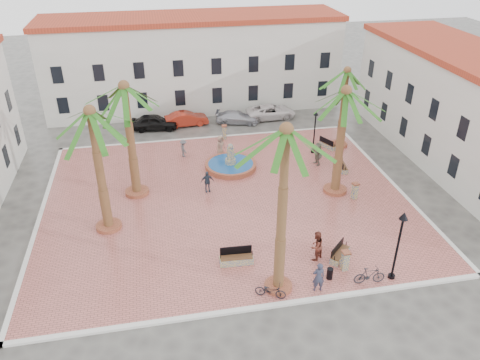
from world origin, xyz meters
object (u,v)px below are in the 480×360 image
(fountain, at_px, (231,164))
(palm_s, at_px, (285,148))
(bollard_se, at_px, (345,260))
(palm_e, at_px, (345,104))
(lamppost_s, at_px, (400,234))
(lamppost_e, at_px, (315,125))
(pedestrian_north, at_px, (184,148))
(car_red, at_px, (186,119))
(car_silver, at_px, (237,117))
(bollard_e, at_px, (355,191))
(pedestrian_east, at_px, (317,154))
(bench_s, at_px, (236,259))
(palm_nw, at_px, (125,100))
(palm_ne, at_px, (346,80))
(bollard_n, at_px, (224,132))
(bench_se, at_px, (340,254))
(bicycle_a, at_px, (270,290))
(bench_ne, at_px, (328,145))
(car_white, at_px, (271,112))
(pedestrian_fountain_a, at_px, (220,146))
(pedestrian_fountain_b, at_px, (207,182))
(bicycle_b, at_px, (370,275))
(litter_bin, at_px, (330,274))
(bench_e, at_px, (343,167))
(palm_sw, at_px, (92,126))
(cyclist_b, at_px, (316,246))
(car_black, at_px, (154,122))
(cyclist_a, at_px, (319,277))

(fountain, xyz_separation_m, palm_s, (0.10, -14.44, 8.31))
(fountain, bearing_deg, bollard_se, -72.66)
(palm_e, xyz_separation_m, lamppost_s, (-0.34, -9.71, -3.88))
(lamppost_e, bearing_deg, pedestrian_north, 173.02)
(car_red, distance_m, car_silver, 5.01)
(bollard_e, xyz_separation_m, pedestrian_east, (-0.87, 5.68, 0.30))
(bench_s, height_order, car_red, car_red)
(palm_nw, height_order, lamppost_s, palm_nw)
(palm_ne, bearing_deg, bollard_n, 160.87)
(palm_ne, relative_size, bench_s, 3.53)
(pedestrian_north, bearing_deg, bench_se, -165.97)
(bicycle_a, xyz_separation_m, pedestrian_east, (7.64, 14.31, 0.51))
(bench_se, bearing_deg, lamppost_s, -88.65)
(bench_ne, relative_size, car_white, 0.36)
(lamppost_e, bearing_deg, bicycle_a, -116.00)
(pedestrian_fountain_a, bearing_deg, lamppost_e, -46.42)
(pedestrian_fountain_b, bearing_deg, bollard_n, 67.42)
(lamppost_e, height_order, bollard_se, lamppost_e)
(fountain, xyz_separation_m, bicycle_b, (5.19, -15.07, 0.24))
(lamppost_s, relative_size, pedestrian_fountain_b, 2.68)
(litter_bin, height_order, bicycle_b, bicycle_b)
(litter_bin, relative_size, bicycle_b, 0.39)
(bench_e, bearing_deg, bench_s, 140.86)
(car_silver, bearing_deg, palm_sw, 159.91)
(palm_nw, xyz_separation_m, bollard_e, (15.54, -3.80, -6.65))
(bench_ne, bearing_deg, car_white, -4.11)
(palm_sw, distance_m, cyclist_b, 15.00)
(palm_e, xyz_separation_m, bicycle_b, (-1.82, -9.88, -6.37))
(cyclist_b, distance_m, car_white, 22.76)
(palm_s, distance_m, palm_ne, 19.77)
(car_silver, bearing_deg, car_black, 105.84)
(bench_se, relative_size, cyclist_b, 0.86)
(bench_s, xyz_separation_m, cyclist_b, (4.73, -0.51, 0.67))
(palm_nw, relative_size, palm_s, 0.87)
(car_white, bearing_deg, bicycle_a, 163.74)
(car_black, bearing_deg, lamppost_s, -146.71)
(palm_s, xyz_separation_m, litter_bin, (3.07, 0.16, -8.25))
(palm_sw, xyz_separation_m, bench_e, (18.24, 4.62, -7.04))
(bench_ne, height_order, litter_bin, bench_ne)
(bench_ne, distance_m, bicycle_b, 17.59)
(bollard_e, relative_size, car_black, 0.29)
(cyclist_a, xyz_separation_m, pedestrian_fountain_b, (-4.53, 11.70, -0.10))
(lamppost_s, relative_size, cyclist_a, 2.39)
(car_black, relative_size, car_white, 0.88)
(litter_bin, bearing_deg, pedestrian_fountain_b, 116.89)
(cyclist_a, bearing_deg, bench_se, -128.20)
(palm_e, bearing_deg, cyclist_a, -116.10)
(palm_s, xyz_separation_m, pedestrian_north, (-3.66, 17.21, -7.82))
(lamppost_s, xyz_separation_m, car_white, (-0.69, 25.00, -2.48))
(palm_e, distance_m, car_silver, 16.70)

